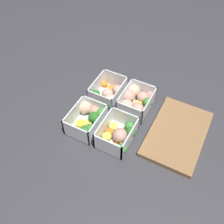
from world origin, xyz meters
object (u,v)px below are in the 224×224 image
(container_near_left, at_px, (108,94))
(container_near_right, at_px, (89,118))
(container_far_right, at_px, (119,135))
(container_far_left, at_px, (136,101))

(container_near_left, distance_m, container_near_right, 0.13)
(container_far_right, bearing_deg, container_near_right, -97.37)
(container_near_right, relative_size, container_far_left, 0.99)
(container_near_left, height_order, container_near_right, same)
(container_far_right, bearing_deg, container_far_left, -175.05)
(container_near_left, relative_size, container_far_right, 1.01)
(container_far_left, relative_size, container_far_right, 1.11)
(container_far_left, distance_m, container_far_right, 0.17)
(container_far_left, bearing_deg, container_far_right, 4.95)
(container_near_right, distance_m, container_far_left, 0.19)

